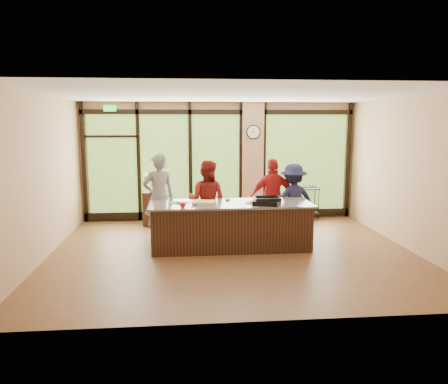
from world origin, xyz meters
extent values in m
plane|color=brown|center=(0.00, 0.00, 0.00)|extent=(7.00, 7.00, 0.00)
plane|color=silver|center=(0.00, 0.00, 3.00)|extent=(7.00, 7.00, 0.00)
plane|color=tan|center=(0.00, 3.00, 1.50)|extent=(7.00, 0.00, 7.00)
plane|color=tan|center=(-3.50, 0.00, 1.50)|extent=(0.00, 6.00, 6.00)
plane|color=tan|center=(3.50, 0.00, 1.50)|extent=(0.00, 6.00, 6.00)
cube|color=tan|center=(0.85, 2.94, 1.50)|extent=(0.55, 0.12, 3.00)
cube|color=black|center=(0.00, 2.95, 2.75)|extent=(6.90, 0.08, 0.12)
cube|color=black|center=(0.00, 2.95, 0.12)|extent=(6.90, 0.08, 0.20)
cube|color=#19D83F|center=(-2.70, 2.90, 2.83)|extent=(0.30, 0.04, 0.14)
cube|color=#356B25|center=(-2.70, 2.97, 1.45)|extent=(1.20, 0.02, 2.50)
cube|color=#356B25|center=(-1.40, 2.97, 1.45)|extent=(1.20, 0.02, 2.50)
cube|color=#356B25|center=(-0.10, 2.97, 1.45)|extent=(1.20, 0.02, 2.50)
cube|color=#356B25|center=(2.25, 2.97, 1.45)|extent=(2.10, 0.02, 2.50)
cube|color=black|center=(-3.40, 2.95, 1.50)|extent=(0.08, 0.08, 3.00)
cube|color=black|center=(-2.05, 2.95, 1.50)|extent=(0.08, 0.08, 3.00)
cube|color=black|center=(-0.75, 2.95, 1.50)|extent=(0.08, 0.08, 3.00)
cube|color=black|center=(0.55, 2.95, 1.50)|extent=(0.08, 0.08, 3.00)
cube|color=black|center=(1.15, 2.95, 1.50)|extent=(0.08, 0.08, 3.00)
cube|color=black|center=(3.40, 2.95, 1.50)|extent=(0.08, 0.08, 3.00)
cube|color=#321C10|center=(0.00, 0.30, 0.44)|extent=(3.10, 1.00, 0.88)
cube|color=gray|center=(0.00, 0.30, 0.90)|extent=(3.20, 1.10, 0.04)
cylinder|color=black|center=(0.85, 2.87, 2.25)|extent=(0.36, 0.04, 0.36)
cylinder|color=white|center=(0.85, 2.85, 2.25)|extent=(0.31, 0.01, 0.31)
cube|color=black|center=(0.85, 2.85, 2.30)|extent=(0.01, 0.00, 0.11)
cube|color=black|center=(0.80, 2.85, 2.25)|extent=(0.09, 0.00, 0.01)
imported|color=slate|center=(-1.45, 0.98, 0.94)|extent=(0.79, 0.64, 1.87)
imported|color=maroon|center=(-0.44, 0.98, 0.86)|extent=(1.02, 0.92, 1.71)
imported|color=#A51A19|center=(1.03, 1.15, 0.86)|extent=(1.02, 0.45, 1.72)
imported|color=#1C1E3D|center=(1.45, 1.05, 0.81)|extent=(1.14, 0.79, 1.61)
cube|color=black|center=(0.67, 0.03, 0.96)|extent=(0.60, 0.55, 0.09)
imported|color=silver|center=(0.55, 0.12, 0.96)|extent=(0.38, 0.38, 0.08)
cube|color=green|center=(-1.04, 0.38, 0.93)|extent=(0.42, 0.35, 0.01)
cube|color=yellow|center=(-0.52, 0.48, 0.93)|extent=(0.50, 0.42, 0.01)
cube|color=yellow|center=(0.52, 0.31, 0.93)|extent=(0.49, 0.41, 0.01)
imported|color=silver|center=(-0.71, 0.14, 0.94)|extent=(0.19, 0.19, 0.05)
imported|color=silver|center=(0.44, 0.27, 0.94)|extent=(0.16, 0.16, 0.04)
imported|color=silver|center=(-0.03, 0.59, 0.93)|extent=(0.16, 0.16, 0.03)
imported|color=red|center=(-0.95, -0.09, 0.96)|extent=(0.15, 0.15, 0.09)
cube|color=#321C10|center=(-1.66, 2.39, 0.42)|extent=(0.52, 0.52, 0.83)
imported|color=olive|center=(-1.66, 2.39, 0.98)|extent=(0.33, 0.33, 0.29)
cube|color=#321C10|center=(2.22, 2.75, 0.17)|extent=(0.67, 0.39, 0.03)
cube|color=#321C10|center=(2.22, 2.75, 0.80)|extent=(0.67, 0.39, 0.03)
cylinder|color=black|center=(1.92, 2.58, 0.42)|extent=(0.02, 0.02, 0.85)
cylinder|color=black|center=(2.52, 2.58, 0.42)|extent=(0.02, 0.02, 0.85)
cylinder|color=black|center=(1.92, 2.92, 0.42)|extent=(0.02, 0.02, 0.85)
cylinder|color=black|center=(2.52, 2.92, 0.42)|extent=(0.02, 0.02, 0.85)
imported|color=silver|center=(2.01, 2.75, 0.86)|extent=(0.10, 0.10, 0.09)
imported|color=silver|center=(2.15, 2.75, 0.86)|extent=(0.10, 0.10, 0.09)
imported|color=silver|center=(2.29, 2.75, 0.86)|extent=(0.10, 0.10, 0.09)
imported|color=silver|center=(2.43, 2.75, 0.86)|extent=(0.10, 0.10, 0.09)
camera|label=1|loc=(-0.92, -8.15, 2.52)|focal=35.00mm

